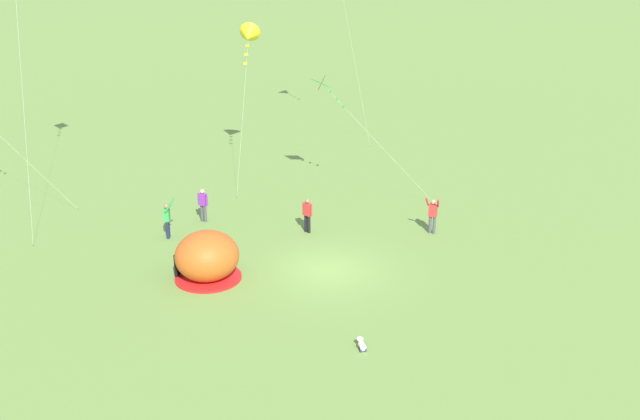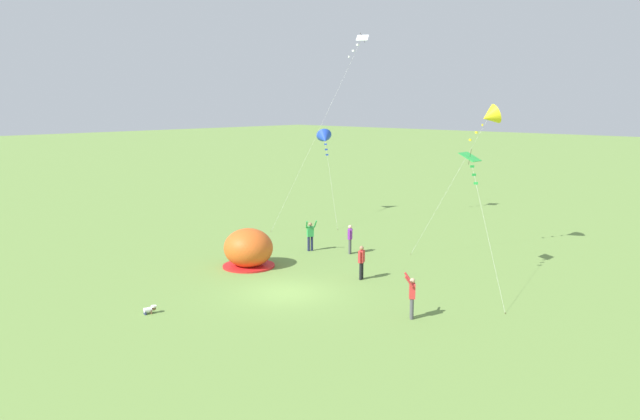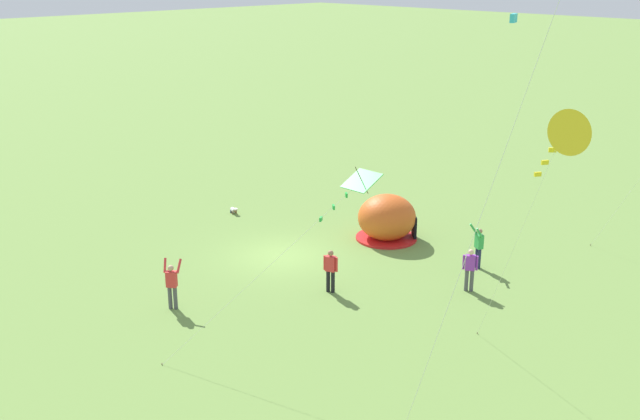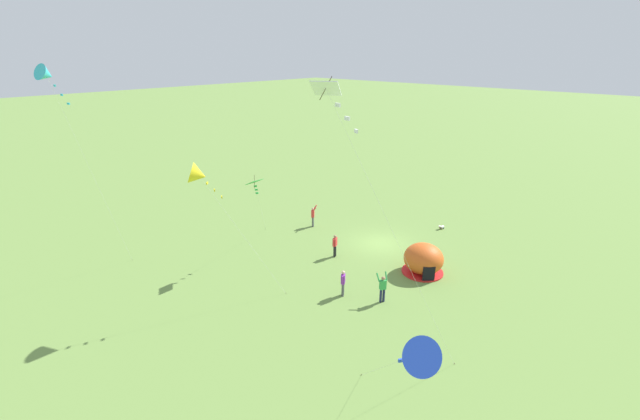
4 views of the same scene
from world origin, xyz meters
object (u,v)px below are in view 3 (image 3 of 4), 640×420
Objects in this scene: person_strolling at (172,284)px; toddler_crawling at (234,210)px; person_watching_sky at (470,268)px; kite_yellow at (562,135)px; kite_green at (354,188)px; person_center_field at (479,245)px; person_far_back at (331,269)px; popup_tent at (387,218)px.

toddler_crawling is at bearing -139.94° from person_strolling.
person_strolling reaches higher than person_watching_sky.
kite_yellow is 1.34× the size of kite_green.
kite_yellow is at bearing 43.00° from person_center_field.
person_far_back is 0.91× the size of person_strolling.
person_watching_sky is (2.18, 1.09, -0.03)m from person_center_field.
popup_tent is at bearing -144.80° from kite_green.
popup_tent is 12.51m from kite_green.
kite_green is (-1.72, 7.38, 4.86)m from person_strolling.
toddler_crawling is (2.75, -7.78, -0.82)m from popup_tent.
person_center_field is 12.49m from kite_yellow.
kite_green is at bearing 103.11° from person_strolling.
kite_yellow is (-3.65, 12.69, 6.98)m from person_strolling.
person_watching_sky is 5.36m from person_far_back.
person_strolling reaches higher than person_far_back.
person_strolling is 9.00m from kite_green.
person_center_field is at bearing 156.88° from person_far_back.
popup_tent reaches higher than person_watching_sky.
person_watching_sky is at bearing 136.58° from person_far_back.
popup_tent is 6.41m from person_far_back.
kite_yellow reaches higher than person_far_back.
person_strolling is (11.23, -5.62, 0.00)m from person_center_field.
kite_green reaches higher than person_far_back.
person_far_back is 0.26× the size of kite_green.
person_far_back is at bearing -43.42° from person_watching_sky.
kite_yellow is at bearing 106.06° from person_strolling.
person_strolling is 0.22× the size of kite_yellow.
person_strolling is (5.16, -3.03, 0.03)m from person_far_back.
popup_tent is 0.32× the size of kite_yellow.
person_strolling is at bearing -3.75° from popup_tent.
popup_tent reaches higher than person_center_field.
person_center_field is 0.22× the size of kite_yellow.
person_center_field is at bearing 91.04° from popup_tent.
person_watching_sky and person_far_back have the same top height.
kite_green is at bearing -69.98° from kite_yellow.
person_center_field is 10.83m from kite_green.
toddler_crawling is 0.29× the size of person_strolling.
kite_green is (9.42, 6.65, 4.87)m from popup_tent.
person_far_back is at bearing 72.23° from toddler_crawling.
kite_yellow is at bearing 57.95° from popup_tent.
person_watching_sky is at bearing 143.43° from person_strolling.
kite_green is at bearing 51.66° from person_far_back.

